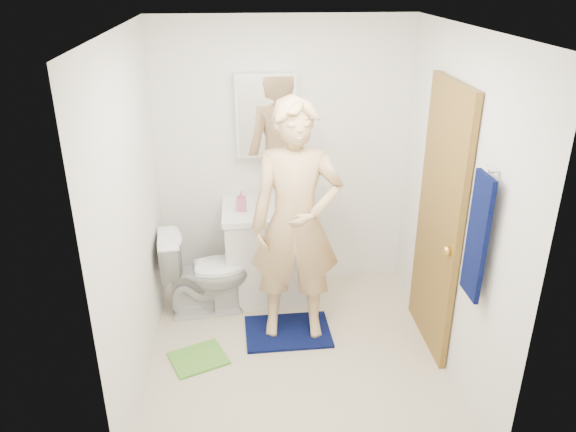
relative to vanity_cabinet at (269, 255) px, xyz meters
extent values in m
cube|color=beige|center=(0.15, -0.91, -0.41)|extent=(2.20, 2.40, 0.02)
cube|color=white|center=(0.15, -0.91, 2.01)|extent=(2.20, 2.40, 0.02)
cube|color=white|center=(0.15, 0.30, 0.80)|extent=(2.20, 0.02, 2.40)
cube|color=white|center=(0.15, -2.12, 0.80)|extent=(2.20, 0.02, 2.40)
cube|color=white|center=(-0.96, -0.91, 0.80)|extent=(0.02, 2.40, 2.40)
cube|color=white|center=(1.26, -0.91, 0.80)|extent=(0.02, 2.40, 2.40)
cube|color=white|center=(0.00, 0.00, 0.00)|extent=(0.75, 0.55, 0.80)
cube|color=white|center=(0.00, 0.00, 0.43)|extent=(0.79, 0.59, 0.05)
cylinder|color=white|center=(0.00, 0.00, 0.44)|extent=(0.40, 0.40, 0.03)
cylinder|color=silver|center=(0.00, 0.18, 0.51)|extent=(0.03, 0.03, 0.12)
cube|color=white|center=(0.00, 0.22, 1.20)|extent=(0.50, 0.12, 0.70)
cube|color=white|center=(0.00, 0.16, 1.20)|extent=(0.46, 0.01, 0.66)
cube|color=olive|center=(1.22, -0.76, 0.62)|extent=(0.05, 0.80, 2.05)
sphere|color=gold|center=(1.18, -1.08, 0.55)|extent=(0.07, 0.07, 0.07)
cube|color=#060E3F|center=(1.18, -1.48, 0.85)|extent=(0.03, 0.24, 0.80)
cylinder|color=silver|center=(1.22, -1.48, 1.27)|extent=(0.06, 0.02, 0.02)
imported|color=white|center=(-0.55, -0.22, -0.02)|extent=(0.78, 0.49, 0.75)
cube|color=#060E3F|center=(0.11, -0.62, -0.39)|extent=(0.70, 0.51, 0.02)
cube|color=#61AE3A|center=(-0.60, -0.90, -0.39)|extent=(0.50, 0.46, 0.02)
imported|color=#CF6081|center=(-0.23, -0.03, 0.54)|extent=(0.09, 0.09, 0.18)
imported|color=#75397D|center=(0.19, 0.07, 0.49)|extent=(0.15, 0.15, 0.09)
imported|color=tan|center=(0.17, -0.60, 0.57)|extent=(0.72, 0.50, 1.90)
camera|label=1|loc=(-0.22, -4.40, 2.34)|focal=35.00mm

